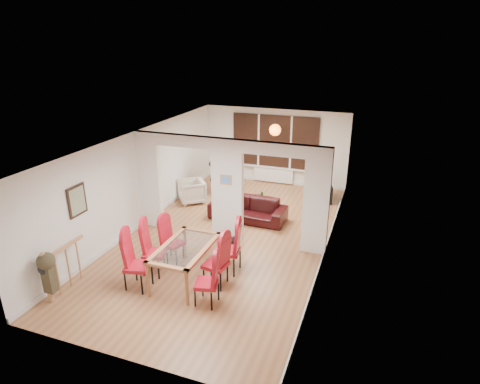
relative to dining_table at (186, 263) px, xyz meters
The scene contains 24 objects.
floor 2.14m from the dining_table, 86.68° to the left, with size 5.00×9.00×0.01m, color #9A643E.
room_walls 2.29m from the dining_table, 86.68° to the left, with size 5.00×9.00×2.60m, color silver, non-canonical shape.
divider_wall 2.29m from the dining_table, 86.68° to the left, with size 5.00×0.18×2.60m, color white.
bay_window_blinds 6.64m from the dining_table, 88.93° to the left, with size 3.00×0.08×1.80m, color black.
radiator 6.51m from the dining_table, 88.92° to the left, with size 1.40×0.08×0.50m, color white.
pendant_light 5.70m from the dining_table, 85.53° to the left, with size 0.36×0.36×0.36m, color orange.
stair_newel 2.40m from the dining_table, 152.73° to the right, with size 0.40×1.20×1.10m, color #AA784E, non-canonical shape.
wall_poster 2.66m from the dining_table, behind, with size 0.04×0.52×0.67m, color gray.
pillar_photo 2.34m from the dining_table, 86.51° to the left, with size 0.30×0.03×0.25m, color #4C8CD8.
dining_table is the anchor object (origin of this frame).
dining_chair_la 1.00m from the dining_table, 142.68° to the right, with size 0.47×0.47×1.17m, color maroon, non-canonical shape.
dining_chair_lb 0.76m from the dining_table, behind, with size 0.46×0.46×1.14m, color maroon, non-canonical shape.
dining_chair_lc 0.86m from the dining_table, 136.99° to the left, with size 0.41×0.41×1.02m, color maroon, non-canonical shape.
dining_chair_ra 0.98m from the dining_table, 39.01° to the right, with size 0.42×0.42×1.05m, color maroon, non-canonical shape.
dining_chair_rb 0.69m from the dining_table, ahead, with size 0.45×0.45×1.13m, color maroon, non-canonical shape.
dining_chair_rc 0.97m from the dining_table, 40.23° to the left, with size 0.47×0.47×1.18m, color maroon, non-canonical shape.
sofa 3.32m from the dining_table, 85.63° to the left, with size 2.14×0.84×0.63m, color black.
armchair 4.33m from the dining_table, 114.60° to the left, with size 0.78×0.76×0.71m, color beige.
person 4.95m from the dining_table, 105.33° to the left, with size 0.41×0.63×1.72m, color black.
television 5.97m from the dining_table, 69.16° to the left, with size 0.13×0.98×0.57m, color black.
coffee_table 4.50m from the dining_table, 88.18° to the left, with size 0.91×0.46×0.21m, color black, non-canonical shape.
bottle 4.38m from the dining_table, 85.42° to the left, with size 0.07×0.07×0.27m, color #143F19.
bowl 4.59m from the dining_table, 88.20° to the left, with size 0.20×0.20×0.05m, color black.
shoes 1.91m from the dining_table, 81.13° to the left, with size 0.25×0.27×0.11m, color black, non-canonical shape.
Camera 1 is at (3.43, -8.60, 4.81)m, focal length 30.00 mm.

